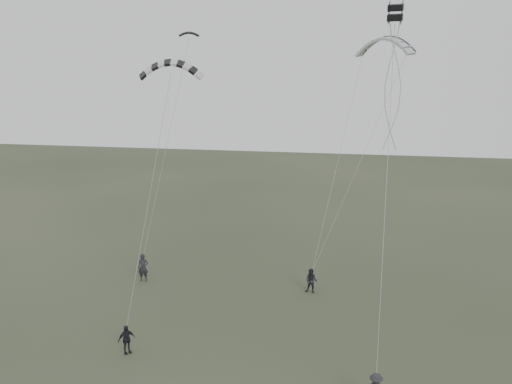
% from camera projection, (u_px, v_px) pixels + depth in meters
% --- Properties ---
extents(ground, '(140.00, 140.00, 0.00)m').
position_uv_depth(ground, '(219.00, 349.00, 25.71)').
color(ground, '#2E3925').
rests_on(ground, ground).
extents(flyer_left, '(0.78, 0.60, 1.93)m').
position_uv_depth(flyer_left, '(143.00, 268.00, 34.17)').
color(flyer_left, black).
rests_on(flyer_left, ground).
extents(flyer_right, '(0.90, 0.76, 1.64)m').
position_uv_depth(flyer_right, '(311.00, 281.00, 32.27)').
color(flyer_right, black).
rests_on(flyer_right, ground).
extents(flyer_center, '(0.87, 0.91, 1.52)m').
position_uv_depth(flyer_center, '(126.00, 339.00, 25.19)').
color(flyer_center, black).
rests_on(flyer_center, ground).
extents(kite_dark_small, '(1.47, 0.91, 0.57)m').
position_uv_depth(kite_dark_small, '(189.00, 33.00, 34.07)').
color(kite_dark_small, black).
rests_on(kite_dark_small, flyer_left).
extents(kite_pale_large, '(3.98, 3.09, 1.75)m').
position_uv_depth(kite_pale_large, '(385.00, 38.00, 32.13)').
color(kite_pale_large, '#B2B5B7').
rests_on(kite_pale_large, flyer_right).
extents(kite_striped, '(3.62, 2.09, 1.52)m').
position_uv_depth(kite_striped, '(171.00, 63.00, 27.00)').
color(kite_striped, black).
rests_on(kite_striped, flyer_center).
extents(kite_box, '(0.81, 0.91, 0.85)m').
position_uv_depth(kite_box, '(395.00, 13.00, 23.41)').
color(kite_box, black).
rests_on(kite_box, flyer_far).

